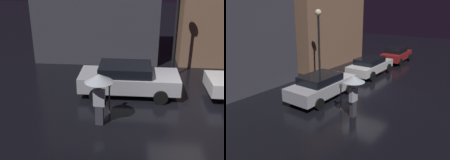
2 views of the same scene
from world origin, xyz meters
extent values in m
plane|color=black|center=(0.00, 0.00, 0.00)|extent=(60.00, 60.00, 0.00)
cube|color=#3D3D47|center=(-4.22, 6.50, 3.14)|extent=(7.05, 3.00, 6.27)
cube|color=#B7B7BF|center=(-2.21, 1.50, 0.63)|extent=(4.37, 1.76, 0.66)
cube|color=black|center=(-2.38, 1.50, 1.17)|extent=(2.27, 1.55, 0.42)
cylinder|color=black|center=(-0.85, 2.38, 0.30)|extent=(0.60, 0.22, 0.60)
cylinder|color=black|center=(-0.85, 0.62, 0.30)|extent=(0.60, 0.22, 0.60)
cylinder|color=black|center=(-3.56, 2.38, 0.30)|extent=(0.60, 0.22, 0.60)
cylinder|color=black|center=(-3.56, 0.62, 0.30)|extent=(0.60, 0.22, 0.60)
cylinder|color=black|center=(2.05, 2.29, 0.35)|extent=(0.70, 0.22, 0.70)
cube|color=#383842|center=(-3.20, -1.15, 0.38)|extent=(0.30, 0.21, 0.77)
cube|color=#B2B7C6|center=(-3.20, -1.15, 1.09)|extent=(0.43, 0.22, 0.64)
sphere|color=tan|center=(-3.20, -1.15, 1.52)|extent=(0.21, 0.21, 0.21)
cylinder|color=black|center=(-3.20, -1.15, 1.34)|extent=(0.02, 0.02, 0.76)
cone|color=silver|center=(-3.20, -1.15, 1.86)|extent=(1.01, 1.01, 0.28)
cube|color=black|center=(-2.97, -1.15, 0.93)|extent=(0.17, 0.11, 0.22)
cylinder|color=#4C5154|center=(-2.92, -0.26, 0.57)|extent=(0.06, 0.06, 1.13)
cube|color=#4C5154|center=(-2.92, -0.26, 1.24)|extent=(0.12, 0.10, 0.22)
cylinder|color=black|center=(-0.07, 3.52, 2.20)|extent=(0.14, 0.14, 4.39)
camera|label=1|loc=(-2.01, -9.95, 5.65)|focal=45.00mm
camera|label=2|loc=(-11.13, -5.98, 4.81)|focal=35.00mm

